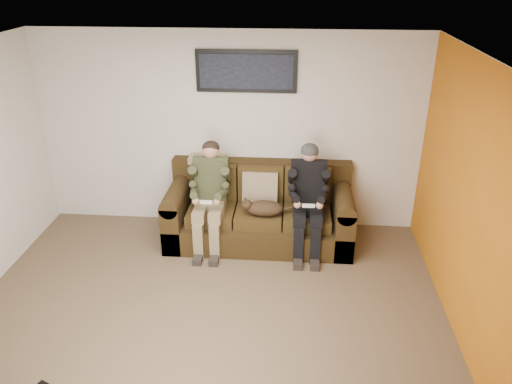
# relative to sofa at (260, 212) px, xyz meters

# --- Properties ---
(floor) EXTENTS (5.00, 5.00, 0.00)m
(floor) POSITION_rel_sofa_xyz_m (-0.43, -1.83, -0.36)
(floor) COLOR brown
(floor) RESTS_ON ground
(ceiling) EXTENTS (5.00, 5.00, 0.00)m
(ceiling) POSITION_rel_sofa_xyz_m (-0.43, -1.83, 2.24)
(ceiling) COLOR silver
(ceiling) RESTS_ON ground
(wall_back) EXTENTS (5.00, 0.00, 5.00)m
(wall_back) POSITION_rel_sofa_xyz_m (-0.43, 0.42, 0.94)
(wall_back) COLOR beige
(wall_back) RESTS_ON ground
(wall_right) EXTENTS (0.00, 4.50, 4.50)m
(wall_right) POSITION_rel_sofa_xyz_m (2.07, -1.83, 0.94)
(wall_right) COLOR beige
(wall_right) RESTS_ON ground
(accent_wall_right) EXTENTS (0.00, 4.50, 4.50)m
(accent_wall_right) POSITION_rel_sofa_xyz_m (2.06, -1.83, 0.94)
(accent_wall_right) COLOR #B96512
(accent_wall_right) RESTS_ON ground
(sofa) EXTENTS (2.35, 1.02, 0.96)m
(sofa) POSITION_rel_sofa_xyz_m (0.00, 0.00, 0.00)
(sofa) COLOR #30220E
(sofa) RESTS_ON ground
(throw_pillow) EXTENTS (0.45, 0.21, 0.44)m
(throw_pillow) POSITION_rel_sofa_xyz_m (-0.00, 0.04, 0.32)
(throw_pillow) COLOR #857457
(throw_pillow) RESTS_ON sofa
(throw_blanket) EXTENTS (0.48, 0.24, 0.09)m
(throw_blanket) POSITION_rel_sofa_xyz_m (-0.71, 0.30, 0.60)
(throw_blanket) COLOR #BFB18C
(throw_blanket) RESTS_ON sofa
(person_left) EXTENTS (0.51, 0.87, 1.33)m
(person_left) POSITION_rel_sofa_xyz_m (-0.61, -0.20, 0.39)
(person_left) COLOR #867553
(person_left) RESTS_ON sofa
(person_right) EXTENTS (0.51, 0.86, 1.33)m
(person_right) POSITION_rel_sofa_xyz_m (0.61, -0.20, 0.39)
(person_right) COLOR black
(person_right) RESTS_ON sofa
(cat) EXTENTS (0.66, 0.26, 0.24)m
(cat) POSITION_rel_sofa_xyz_m (0.06, -0.28, 0.21)
(cat) COLOR #402C19
(cat) RESTS_ON sofa
(framed_poster) EXTENTS (1.25, 0.05, 0.52)m
(framed_poster) POSITION_rel_sofa_xyz_m (-0.20, 0.38, 1.74)
(framed_poster) COLOR black
(framed_poster) RESTS_ON wall_back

